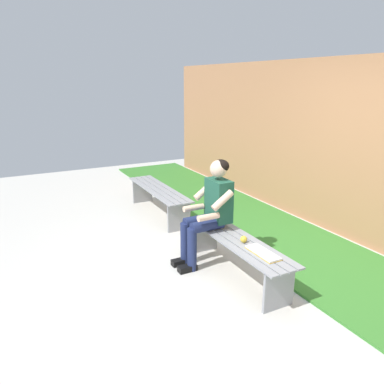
% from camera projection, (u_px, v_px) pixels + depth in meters
% --- Properties ---
extents(ground_plane, '(10.00, 7.00, 0.04)m').
position_uv_depth(ground_plane, '(121.00, 256.00, 4.76)').
color(ground_plane, beige).
extents(grass_strip, '(9.00, 1.51, 0.03)m').
position_uv_depth(grass_strip, '(255.00, 225.00, 5.68)').
color(grass_strip, '#387A2D').
rests_on(grass_strip, ground).
extents(brick_wall, '(9.50, 0.24, 2.43)m').
position_uv_depth(brick_wall, '(342.00, 148.00, 5.23)').
color(brick_wall, '#B27A51').
rests_on(brick_wall, ground).
extents(bench_near, '(1.68, 0.40, 0.45)m').
position_uv_depth(bench_near, '(237.00, 248.00, 4.14)').
color(bench_near, gray).
rests_on(bench_near, ground).
extents(bench_far, '(1.76, 0.40, 0.45)m').
position_uv_depth(bench_far, '(159.00, 195.00, 6.05)').
color(bench_far, gray).
rests_on(bench_far, ground).
extents(person_seated, '(0.50, 0.69, 1.25)m').
position_uv_depth(person_seated, '(210.00, 208.00, 4.36)').
color(person_seated, '#1E513D').
rests_on(person_seated, ground).
extents(apple, '(0.07, 0.07, 0.07)m').
position_uv_depth(apple, '(244.00, 239.00, 4.01)').
color(apple, gold).
rests_on(apple, bench_near).
extents(book_open, '(0.41, 0.16, 0.02)m').
position_uv_depth(book_open, '(263.00, 253.00, 3.75)').
color(book_open, white).
rests_on(book_open, bench_near).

